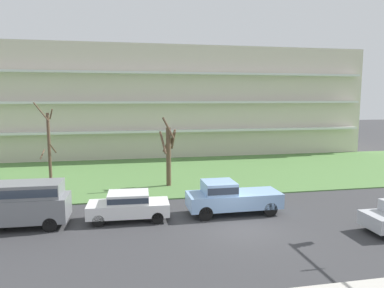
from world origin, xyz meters
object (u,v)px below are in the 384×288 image
(sedan_white_center_left, at_px, (129,205))
(van_gray_center_right, at_px, (16,201))
(tree_left, at_px, (169,152))
(pickup_blue_near_right, at_px, (230,197))
(tree_far_left, at_px, (49,151))

(sedan_white_center_left, relative_size, van_gray_center_right, 0.85)
(tree_left, relative_size, van_gray_center_right, 1.01)
(sedan_white_center_left, height_order, pickup_blue_near_right, pickup_blue_near_right)
(tree_left, height_order, van_gray_center_right, tree_left)
(tree_left, distance_m, sedan_white_center_left, 7.90)
(sedan_white_center_left, bearing_deg, pickup_blue_near_right, -177.34)
(tree_far_left, bearing_deg, van_gray_center_right, -94.83)
(pickup_blue_near_right, bearing_deg, tree_far_left, -29.62)
(sedan_white_center_left, xyz_separation_m, van_gray_center_right, (-5.72, -0.00, 0.52))
(sedan_white_center_left, relative_size, pickup_blue_near_right, 0.83)
(tree_far_left, height_order, sedan_white_center_left, tree_far_left)
(tree_far_left, relative_size, tree_left, 1.21)
(tree_left, xyz_separation_m, pickup_blue_near_right, (2.65, -7.04, -1.60))
(tree_far_left, bearing_deg, sedan_white_center_left, -50.15)
(tree_left, xyz_separation_m, sedan_white_center_left, (-3.13, -7.04, -1.74))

